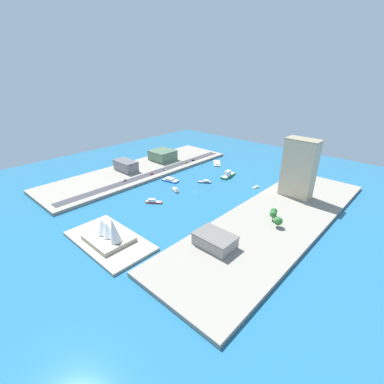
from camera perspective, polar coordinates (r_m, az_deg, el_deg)
ground_plane at (r=278.32m, az=0.60°, el=0.12°), size 440.00×440.00×0.00m
quay_west at (r=234.23m, az=16.98°, el=-5.62°), size 70.00×240.00×3.00m
quay_east at (r=339.27m, az=-10.60°, el=4.54°), size 70.00×240.00×3.00m
peninsula_point at (r=208.88m, az=-16.90°, el=-9.73°), size 68.17×36.65×2.00m
road_strip at (r=322.35m, az=-8.25°, el=3.94°), size 10.70×228.00×0.15m
barge_flat_brown at (r=361.78m, az=5.25°, el=6.04°), size 22.51×23.99×2.88m
patrol_launch_navy at (r=299.58m, az=2.74°, el=2.16°), size 13.50×10.98×3.19m
sailboat_small_white at (r=293.63m, az=13.17°, el=0.98°), size 4.27×9.34×10.59m
catamaran_blue at (r=304.33m, az=-4.56°, el=2.53°), size 19.97×11.67×3.74m
yacht_sleek_gray at (r=278.88m, az=-3.53°, el=0.44°), size 12.59×7.69×3.93m
ferry_green_doubledeck at (r=318.28m, az=7.55°, el=3.58°), size 9.47×25.03×7.60m
tugboat_red at (r=256.88m, az=-8.09°, el=-1.96°), size 14.55×11.73×3.94m
warehouse_low_gray at (r=335.18m, az=-13.65°, el=5.39°), size 30.54×16.63×12.10m
carpark_squat_concrete at (r=189.86m, az=4.80°, el=-10.02°), size 27.90×18.99×8.93m
terminal_long_green at (r=367.53m, az=-6.16°, el=7.67°), size 29.67×29.01×12.80m
office_block_beige at (r=270.97m, az=21.46°, el=4.63°), size 29.56×16.18×54.98m
sedan_silver at (r=304.45m, az=-13.90°, el=2.37°), size 1.94×5.17×1.48m
suv_black at (r=363.28m, az=0.24°, el=6.70°), size 1.92×4.41×1.56m
pickup_red at (r=317.73m, az=-8.38°, el=3.78°), size 1.98×4.34×1.48m
van_white at (r=328.45m, az=-5.89°, el=4.61°), size 1.95×4.57×1.52m
taxi_yellow_cab at (r=353.54m, az=-1.24°, el=6.19°), size 2.20×4.46×1.58m
traffic_light_waterfront at (r=343.00m, az=-2.09°, el=6.20°), size 0.36×0.36×6.50m
opera_landmark at (r=204.88m, az=-17.08°, el=-8.18°), size 32.45×26.09×20.55m
park_tree_cluster at (r=225.32m, az=17.07°, el=-4.90°), size 16.23×19.19×8.62m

